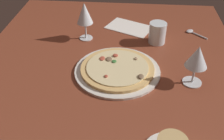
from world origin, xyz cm
name	(u,v)px	position (x,y,z in cm)	size (l,w,h in cm)	color
dining_table	(106,85)	(0.00, 0.00, 2.00)	(150.00, 110.00, 4.00)	brown
pizza_main	(117,69)	(-6.01, 3.71, 5.17)	(33.35, 33.35, 3.31)	silver
wine_glass_far	(85,14)	(-31.19, -12.80, 16.11)	(7.30, 7.30, 17.45)	silver
wine_glass_near	(197,58)	(-1.77, 31.70, 14.97)	(7.98, 7.98, 15.53)	silver
water_glass	(157,34)	(-30.42, 19.96, 8.21)	(7.70, 7.70, 9.57)	silver
paper_menu	(129,27)	(-43.73, 6.99, 4.15)	(13.75, 21.52, 0.30)	white
spoon	(192,32)	(-40.68, 37.70, 4.45)	(9.55, 9.68, 1.00)	silver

